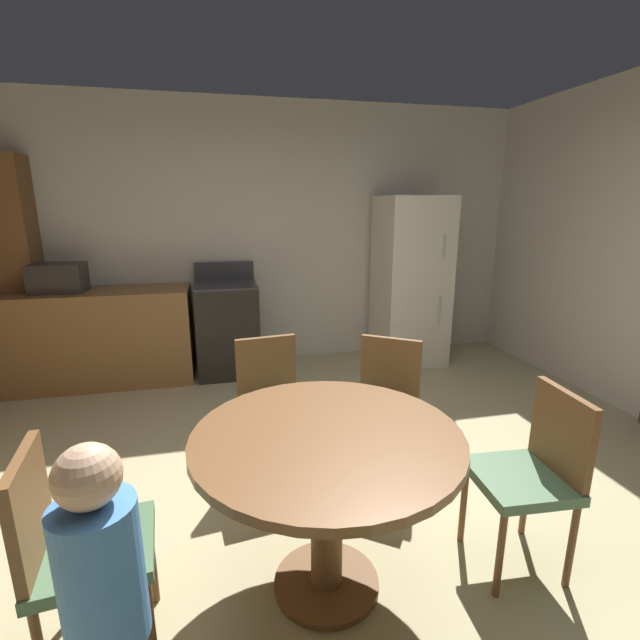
{
  "coord_description": "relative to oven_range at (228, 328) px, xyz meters",
  "views": [
    {
      "loc": [
        -0.52,
        -1.98,
        1.67
      ],
      "look_at": [
        0.16,
        1.0,
        0.88
      ],
      "focal_mm": 25.16,
      "sensor_mm": 36.0,
      "label": 1
    }
  ],
  "objects": [
    {
      "name": "chair_north",
      "position": [
        0.22,
        -1.87,
        0.03
      ],
      "size": [
        0.45,
        0.45,
        0.87
      ],
      "rotation": [
        0.0,
        0.0,
        4.84
      ],
      "color": "brown",
      "rests_on": "ground"
    },
    {
      "name": "chair_west",
      "position": [
        -0.62,
        -2.94,
        0.03
      ],
      "size": [
        0.44,
        0.44,
        0.87
      ],
      "rotation": [
        0.0,
        0.0,
        6.4
      ],
      "color": "brown",
      "rests_on": "ground"
    },
    {
      "name": "pantry_column",
      "position": [
        -1.9,
        0.18,
        0.58
      ],
      "size": [
        0.44,
        0.36,
        2.1
      ],
      "primitive_type": "cube",
      "color": "brown",
      "rests_on": "ground"
    },
    {
      "name": "wall_back",
      "position": [
        0.46,
        0.4,
        0.88
      ],
      "size": [
        5.76,
        0.12,
        2.7
      ],
      "primitive_type": "cube",
      "color": "beige",
      "rests_on": "ground"
    },
    {
      "name": "kitchen_counter",
      "position": [
        -1.24,
        -0.0,
        -0.02
      ],
      "size": [
        1.77,
        0.6,
        0.9
      ],
      "primitive_type": "cube",
      "color": "olive",
      "rests_on": "ground"
    },
    {
      "name": "chair_east",
      "position": [
        1.3,
        -2.89,
        0.03
      ],
      "size": [
        0.43,
        0.43,
        0.87
      ],
      "rotation": [
        0.0,
        0.0,
        3.07
      ],
      "color": "brown",
      "rests_on": "ground"
    },
    {
      "name": "person_child",
      "position": [
        -0.41,
        -3.34,
        0.11
      ],
      "size": [
        0.31,
        0.31,
        1.09
      ],
      "rotation": [
        0.0,
        0.0,
        6.89
      ],
      "color": "#665B51",
      "rests_on": "ground"
    },
    {
      "name": "refrigerator",
      "position": [
        1.93,
        -0.05,
        0.41
      ],
      "size": [
        0.68,
        0.68,
        1.76
      ],
      "color": "silver",
      "rests_on": "ground"
    },
    {
      "name": "ground_plane",
      "position": [
        0.46,
        -2.46,
        -0.47
      ],
      "size": [
        14.0,
        14.0,
        0.0
      ],
      "primitive_type": "plane",
      "color": "tan"
    },
    {
      "name": "microwave",
      "position": [
        -1.48,
        -0.0,
        0.56
      ],
      "size": [
        0.44,
        0.32,
        0.26
      ],
      "primitive_type": "cube",
      "color": "#2D2B28",
      "rests_on": "kitchen_counter"
    },
    {
      "name": "dining_table",
      "position": [
        0.34,
        -2.83,
        0.13
      ],
      "size": [
        1.12,
        1.12,
        0.76
      ],
      "color": "brown",
      "rests_on": "ground"
    },
    {
      "name": "oven_range",
      "position": [
        0.0,
        0.0,
        0.0
      ],
      "size": [
        0.6,
        0.6,
        1.1
      ],
      "color": "black",
      "rests_on": "ground"
    },
    {
      "name": "chair_northeast",
      "position": [
        0.9,
        -2.04,
        0.03
      ],
      "size": [
        0.56,
        0.56,
        0.87
      ],
      "rotation": [
        0.0,
        0.0,
        4.09
      ],
      "color": "brown",
      "rests_on": "ground"
    }
  ]
}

